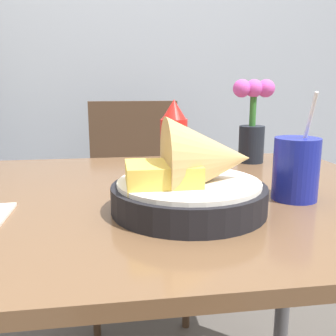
{
  "coord_description": "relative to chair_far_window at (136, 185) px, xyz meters",
  "views": [
    {
      "loc": [
        -0.08,
        -0.76,
        0.97
      ],
      "look_at": [
        0.02,
        -0.04,
        0.81
      ],
      "focal_mm": 40.0,
      "sensor_mm": 36.0,
      "label": 1
    }
  ],
  "objects": [
    {
      "name": "food_basket",
      "position": [
        0.05,
        -0.99,
        0.27
      ],
      "size": [
        0.28,
        0.28,
        0.17
      ],
      "color": "black",
      "rests_on": "dining_table"
    },
    {
      "name": "wall_window",
      "position": [
        -0.01,
        0.44,
        0.76
      ],
      "size": [
        7.0,
        0.06,
        2.6
      ],
      "color": "#9EA8B7",
      "rests_on": "ground_plane"
    },
    {
      "name": "ketchup_bottle",
      "position": [
        0.05,
        -0.76,
        0.31
      ],
      "size": [
        0.06,
        0.06,
        0.19
      ],
      "color": "red",
      "rests_on": "dining_table"
    },
    {
      "name": "chair_far_window",
      "position": [
        0.0,
        0.0,
        0.0
      ],
      "size": [
        0.4,
        0.4,
        0.91
      ],
      "color": "#473323",
      "rests_on": "ground_plane"
    },
    {
      "name": "drink_cup",
      "position": [
        0.26,
        -0.95,
        0.27
      ],
      "size": [
        0.09,
        0.09,
        0.21
      ],
      "color": "#192399",
      "rests_on": "dining_table"
    },
    {
      "name": "flower_vase",
      "position": [
        0.31,
        -0.58,
        0.33
      ],
      "size": [
        0.12,
        0.07,
        0.24
      ],
      "color": "black",
      "rests_on": "dining_table"
    },
    {
      "name": "dining_table",
      "position": [
        -0.01,
        -0.86,
        0.11
      ],
      "size": [
        1.1,
        0.82,
        0.75
      ],
      "color": "brown",
      "rests_on": "ground_plane"
    }
  ]
}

